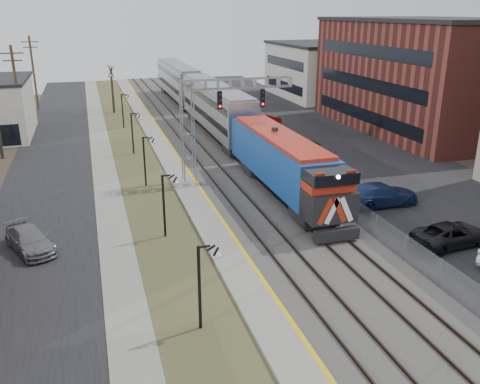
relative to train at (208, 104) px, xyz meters
name	(u,v)px	position (x,y,z in m)	size (l,w,h in m)	color
street_west	(51,169)	(-17.00, -11.80, -2.86)	(7.00, 120.00, 0.04)	black
sidewalk	(103,165)	(-12.50, -11.80, -2.84)	(2.00, 120.00, 0.08)	gray
grass_median	(137,162)	(-9.50, -11.80, -2.85)	(4.00, 120.00, 0.06)	#454B28
platform	(169,159)	(-6.50, -11.80, -2.76)	(2.00, 120.00, 0.24)	gray
ballast_bed	(221,155)	(-1.50, -11.80, -2.78)	(8.00, 120.00, 0.20)	#595651
parking_lot	(335,146)	(10.50, -11.80, -2.86)	(16.00, 120.00, 0.04)	black
platform_edge	(179,157)	(-5.62, -11.80, -2.64)	(0.24, 120.00, 0.01)	gold
track_near	(201,154)	(-3.50, -11.80, -2.61)	(1.58, 120.00, 0.15)	#2D2119
track_far	(236,152)	(0.00, -11.80, -2.61)	(1.58, 120.00, 0.15)	#2D2119
train	(208,104)	(0.00, 0.00, 0.00)	(3.00, 63.05, 5.33)	#1348A2
signal_gantry	(209,113)	(-4.28, -18.81, 2.70)	(9.00, 1.07, 8.15)	gray
lampposts	(163,205)	(-9.50, -28.51, -0.88)	(0.14, 62.14, 4.00)	black
fence	(263,144)	(2.70, -11.80, -2.08)	(0.04, 120.00, 1.60)	gray
bare_trees	(36,130)	(-18.16, -7.89, -0.18)	(12.30, 42.30, 5.95)	#382D23
car_lot_c	(452,235)	(6.53, -34.82, -2.21)	(2.25, 4.87, 1.35)	black
car_lot_d	(381,195)	(6.03, -27.84, -2.08)	(2.25, 5.53, 1.61)	navy
car_lot_e	(288,140)	(5.70, -10.98, -2.09)	(1.87, 4.65, 1.58)	gray
car_lot_f	(298,146)	(5.97, -12.94, -2.16)	(1.54, 4.41, 1.45)	#0C4012
car_street_b	(30,240)	(-17.27, -28.45, -2.23)	(1.83, 4.50, 1.31)	slate
car_lot_g	(263,120)	(6.77, -0.18, -2.16)	(1.54, 4.40, 1.45)	#A0150C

